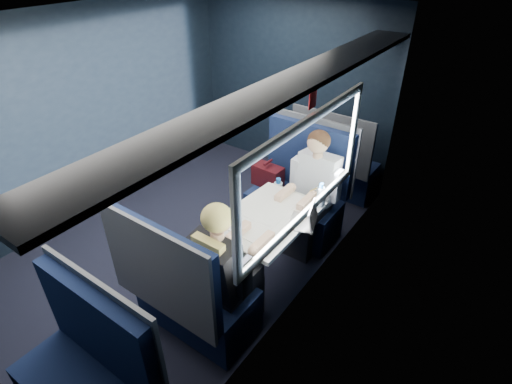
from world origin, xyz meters
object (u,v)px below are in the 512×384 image
Objects in this scene: seat_bay_near at (296,195)px; bottle_small at (320,196)px; woman at (224,265)px; laptop at (307,219)px; table at (268,223)px; seat_row_front at (334,164)px; seat_row_back at (90,381)px; cup at (321,200)px; seat_bay_far at (189,293)px; man at (312,187)px.

seat_bay_near is 0.80m from bottle_small.
laptop is at bearing 71.28° from woman.
woman reaches higher than table.
bottle_small is (0.30, 0.41, 0.19)m from table.
seat_row_front reaches higher than laptop.
seat_row_front is at bearing 90.00° from seat_row_back.
seat_row_back is 2.32m from cup.
woman is 5.39× the size of bottle_small.
woman reaches higher than seat_row_front.
seat_bay_far is 12.79× the size of cup.
table is at bearing -124.07° from cup.
cup is (0.23, -0.26, 0.07)m from man.
seat_row_back reaches higher than table.
man reaches higher than seat_row_back.
seat_row_back reaches higher than cup.
man reaches higher than table.
woman is (0.25, -2.50, 0.32)m from seat_row_front.
seat_row_front is 3.49× the size of laptop.
seat_bay_near is at bearing 99.59° from woman.
man reaches higher than bottle_small.
seat_bay_far is 1.09× the size of seat_row_front.
bottle_small reaches higher than table.
seat_bay_far reaches higher than seat_row_front.
man is (0.27, -0.17, 0.30)m from seat_bay_near.
man reaches higher than seat_bay_near.
woman is at bearing -90.00° from man.
seat_row_front is (0.02, 0.92, -0.01)m from seat_bay_near.
seat_bay_far is 2.67m from seat_row_front.
seat_bay_far is 1.62m from man.
bottle_small is at bearing 78.37° from woman.
seat_row_front is 1.00× the size of seat_row_back.
seat_bay_near reaches higher than seat_row_front.
seat_bay_near reaches higher than table.
woman is (0.00, -1.41, 0.01)m from man.
table is 0.86× the size of seat_row_front.
cup is (0.00, 0.03, -0.06)m from bottle_small.
laptop is at bearing -83.04° from cup.
seat_row_front is at bearing 88.95° from seat_bay_near.
seat_bay_far is at bearing -90.00° from seat_row_front.
seat_bay_near is at bearing 147.08° from man.
woman is at bearing -80.41° from seat_bay_near.
seat_bay_near reaches higher than laptop.
table is 0.86× the size of seat_row_back.
bottle_small reaches higher than laptop.
woman is (0.07, -0.71, 0.06)m from table.
seat_bay_far is 1.09× the size of seat_row_back.
woman reaches higher than seat_bay_near.
table is at bearing 78.22° from seat_bay_far.
table is 3.01× the size of laptop.
bottle_small is at bearing -51.47° from man.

